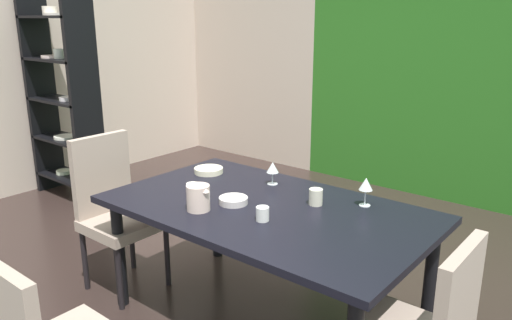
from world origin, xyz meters
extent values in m
cube|color=#2E221F|center=(0.00, 0.00, -0.01)|extent=(5.63, 5.39, 0.02)
cube|color=beige|center=(-1.83, 2.65, 1.43)|extent=(1.97, 0.10, 2.87)
cube|color=#296C1E|center=(0.99, 2.65, 1.43)|extent=(3.66, 0.10, 2.87)
cube|color=black|center=(0.62, -0.11, 0.71)|extent=(1.81, 1.07, 0.04)
cylinder|color=black|center=(-0.19, 0.33, 0.35)|extent=(0.07, 0.07, 0.69)
cylinder|color=black|center=(1.42, 0.33, 0.35)|extent=(0.07, 0.07, 0.69)
cylinder|color=black|center=(-0.19, -0.54, 0.35)|extent=(0.07, 0.07, 0.69)
cube|color=tan|center=(-0.34, -0.39, 0.45)|extent=(0.44, 0.44, 0.07)
cube|color=tan|center=(-0.54, -0.39, 0.74)|extent=(0.05, 0.42, 0.56)
cylinder|color=black|center=(-0.15, -0.20, 0.21)|extent=(0.04, 0.04, 0.42)
cylinder|color=black|center=(-0.15, -0.58, 0.21)|extent=(0.04, 0.04, 0.42)
cylinder|color=black|center=(-0.53, -0.20, 0.21)|extent=(0.04, 0.04, 0.42)
cylinder|color=black|center=(-0.53, -0.58, 0.21)|extent=(0.04, 0.04, 0.42)
cube|color=tan|center=(1.77, -0.39, 0.69)|extent=(0.05, 0.42, 0.48)
cube|color=black|center=(-2.64, 0.35, 0.97)|extent=(0.05, 0.30, 1.95)
cube|color=black|center=(-1.85, 0.35, 0.97)|extent=(0.05, 0.30, 1.95)
cube|color=black|center=(-2.24, 0.35, 0.19)|extent=(0.82, 0.30, 0.02)
cylinder|color=beige|center=(-2.37, 0.35, 0.22)|extent=(0.15, 0.15, 0.04)
cube|color=black|center=(-2.24, 0.35, 0.58)|extent=(0.82, 0.30, 0.02)
cylinder|color=white|center=(-2.27, 0.35, 0.61)|extent=(0.22, 0.22, 0.02)
cube|color=black|center=(-2.24, 0.35, 0.97)|extent=(0.82, 0.30, 0.02)
cylinder|color=silver|center=(-2.14, 0.35, 1.00)|extent=(0.16, 0.16, 0.04)
cube|color=black|center=(-2.24, 0.35, 1.36)|extent=(0.82, 0.30, 0.02)
cylinder|color=beige|center=(-2.36, 0.35, 1.39)|extent=(0.19, 0.19, 0.02)
cylinder|color=white|center=(-2.21, 0.35, 1.42)|extent=(0.10, 0.10, 0.09)
cube|color=black|center=(-2.24, 0.35, 1.75)|extent=(0.82, 0.30, 0.02)
cylinder|color=white|center=(-2.24, 0.35, 1.78)|extent=(0.18, 0.18, 0.02)
cylinder|color=white|center=(-2.31, 0.35, 1.80)|extent=(0.13, 0.13, 0.08)
cylinder|color=silver|center=(0.42, 0.22, 0.73)|extent=(0.07, 0.07, 0.00)
cylinder|color=silver|center=(0.42, 0.22, 0.77)|extent=(0.01, 0.01, 0.07)
cone|color=silver|center=(0.42, 0.22, 0.84)|extent=(0.08, 0.08, 0.07)
cylinder|color=silver|center=(1.05, 0.25, 0.73)|extent=(0.06, 0.06, 0.00)
cylinder|color=silver|center=(1.05, 0.25, 0.78)|extent=(0.01, 0.01, 0.09)
cone|color=silver|center=(1.05, 0.25, 0.86)|extent=(0.08, 0.08, 0.07)
cylinder|color=#F1E7C4|center=(-0.06, 0.13, 0.75)|extent=(0.19, 0.19, 0.04)
cylinder|color=silver|center=(0.45, -0.20, 0.75)|extent=(0.17, 0.17, 0.04)
cylinder|color=beige|center=(0.82, 0.08, 0.78)|extent=(0.08, 0.08, 0.09)
cylinder|color=white|center=(0.73, -0.28, 0.77)|extent=(0.07, 0.07, 0.08)
cylinder|color=white|center=(0.18, -0.26, 0.77)|extent=(0.07, 0.07, 0.08)
cylinder|color=beige|center=(0.37, -0.39, 0.80)|extent=(0.13, 0.13, 0.14)
cone|color=beige|center=(0.43, -0.39, 0.86)|extent=(0.05, 0.05, 0.03)
camera|label=1|loc=(2.23, -2.17, 1.75)|focal=35.00mm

